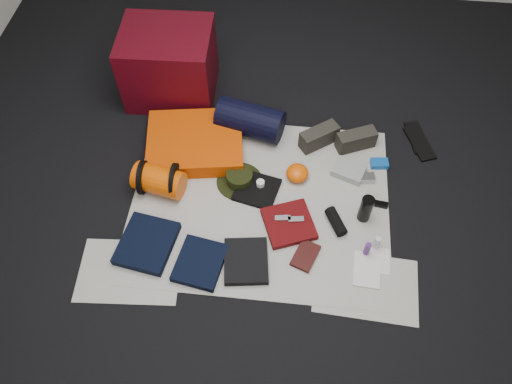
# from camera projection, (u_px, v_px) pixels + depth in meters

# --- Properties ---
(floor) EXTENTS (4.50, 4.50, 0.02)m
(floor) POSITION_uv_depth(u_px,v_px,m) (260.00, 203.00, 3.14)
(floor) COLOR black
(floor) RESTS_ON ground
(newspaper_mat) EXTENTS (1.60, 1.30, 0.01)m
(newspaper_mat) POSITION_uv_depth(u_px,v_px,m) (260.00, 202.00, 3.13)
(newspaper_mat) COLOR beige
(newspaper_mat) RESTS_ON floor
(newspaper_sheet_front_left) EXTENTS (0.61, 0.44, 0.00)m
(newspaper_sheet_front_left) POSITION_uv_depth(u_px,v_px,m) (130.00, 271.00, 2.86)
(newspaper_sheet_front_left) COLOR beige
(newspaper_sheet_front_left) RESTS_ON floor
(newspaper_sheet_front_right) EXTENTS (0.60, 0.43, 0.00)m
(newspaper_sheet_front_right) POSITION_uv_depth(u_px,v_px,m) (366.00, 286.00, 2.81)
(newspaper_sheet_front_right) COLOR beige
(newspaper_sheet_front_right) RESTS_ON floor
(red_cabinet) EXTENTS (0.63, 0.53, 0.51)m
(red_cabinet) POSITION_uv_depth(u_px,v_px,m) (169.00, 64.00, 3.47)
(red_cabinet) COLOR #44050E
(red_cabinet) RESTS_ON floor
(sleeping_pad) EXTENTS (0.70, 0.60, 0.11)m
(sleeping_pad) POSITION_uv_depth(u_px,v_px,m) (195.00, 143.00, 3.32)
(sleeping_pad) COLOR #CE4002
(sleeping_pad) RESTS_ON newspaper_mat
(stuff_sack) EXTENTS (0.34, 0.24, 0.18)m
(stuff_sack) POSITION_uv_depth(u_px,v_px,m) (159.00, 180.00, 3.11)
(stuff_sack) COLOR #D54B03
(stuff_sack) RESTS_ON newspaper_mat
(sack_strap_left) EXTENTS (0.02, 0.22, 0.22)m
(sack_strap_left) POSITION_uv_depth(u_px,v_px,m) (143.00, 177.00, 3.10)
(sack_strap_left) COLOR black
(sack_strap_left) RESTS_ON newspaper_mat
(sack_strap_right) EXTENTS (0.02, 0.22, 0.22)m
(sack_strap_right) POSITION_uv_depth(u_px,v_px,m) (174.00, 180.00, 3.09)
(sack_strap_right) COLOR black
(sack_strap_right) RESTS_ON newspaper_mat
(navy_duffel) EXTENTS (0.48, 0.33, 0.23)m
(navy_duffel) POSITION_uv_depth(u_px,v_px,m) (250.00, 120.00, 3.36)
(navy_duffel) COLOR black
(navy_duffel) RESTS_ON newspaper_mat
(boonie_brim) EXTENTS (0.35, 0.35, 0.01)m
(boonie_brim) POSITION_uv_depth(u_px,v_px,m) (240.00, 181.00, 3.21)
(boonie_brim) COLOR black
(boonie_brim) RESTS_ON newspaper_mat
(boonie_crown) EXTENTS (0.17, 0.17, 0.08)m
(boonie_crown) POSITION_uv_depth(u_px,v_px,m) (239.00, 177.00, 3.17)
(boonie_crown) COLOR black
(boonie_crown) RESTS_ON boonie_brim
(hiking_boot_left) EXTENTS (0.27, 0.24, 0.13)m
(hiking_boot_left) POSITION_uv_depth(u_px,v_px,m) (319.00, 137.00, 3.34)
(hiking_boot_left) COLOR #2C2922
(hiking_boot_left) RESTS_ON newspaper_mat
(hiking_boot_right) EXTENTS (0.28, 0.19, 0.13)m
(hiking_boot_right) POSITION_uv_depth(u_px,v_px,m) (356.00, 140.00, 3.32)
(hiking_boot_right) COLOR #2C2922
(hiking_boot_right) RESTS_ON newspaper_mat
(flip_flop_left) EXTENTS (0.16, 0.29, 0.02)m
(flip_flop_left) POSITION_uv_depth(u_px,v_px,m) (417.00, 138.00, 3.42)
(flip_flop_left) COLOR black
(flip_flop_left) RESTS_ON floor
(flip_flop_right) EXTENTS (0.21, 0.32, 0.02)m
(flip_flop_right) POSITION_uv_depth(u_px,v_px,m) (420.00, 143.00, 3.39)
(flip_flop_right) COLOR black
(flip_flop_right) RESTS_ON floor
(trousers_navy_a) EXTENTS (0.35, 0.39, 0.05)m
(trousers_navy_a) POSITION_uv_depth(u_px,v_px,m) (147.00, 243.00, 2.93)
(trousers_navy_a) COLOR black
(trousers_navy_a) RESTS_ON newspaper_mat
(trousers_navy_b) EXTENTS (0.30, 0.33, 0.05)m
(trousers_navy_b) POSITION_uv_depth(u_px,v_px,m) (200.00, 263.00, 2.86)
(trousers_navy_b) COLOR black
(trousers_navy_b) RESTS_ON newspaper_mat
(trousers_charcoal) EXTENTS (0.29, 0.32, 0.04)m
(trousers_charcoal) POSITION_uv_depth(u_px,v_px,m) (246.00, 261.00, 2.87)
(trousers_charcoal) COLOR black
(trousers_charcoal) RESTS_ON newspaper_mat
(black_tshirt) EXTENTS (0.31, 0.30, 0.03)m
(black_tshirt) POSITION_uv_depth(u_px,v_px,m) (257.00, 190.00, 3.16)
(black_tshirt) COLOR black
(black_tshirt) RESTS_ON newspaper_mat
(red_shirt) EXTENTS (0.37, 0.37, 0.04)m
(red_shirt) POSITION_uv_depth(u_px,v_px,m) (289.00, 224.00, 3.01)
(red_shirt) COLOR #4F080A
(red_shirt) RESTS_ON newspaper_mat
(orange_stuff_sack) EXTENTS (0.16, 0.16, 0.09)m
(orange_stuff_sack) POSITION_uv_depth(u_px,v_px,m) (297.00, 173.00, 3.19)
(orange_stuff_sack) COLOR #D54B03
(orange_stuff_sack) RESTS_ON newspaper_mat
(first_aid_pouch) EXTENTS (0.24, 0.21, 0.05)m
(first_aid_pouch) POSITION_uv_depth(u_px,v_px,m) (349.00, 171.00, 3.23)
(first_aid_pouch) COLOR gray
(first_aid_pouch) RESTS_ON newspaper_mat
(water_bottle) EXTENTS (0.09, 0.09, 0.20)m
(water_bottle) POSITION_uv_depth(u_px,v_px,m) (366.00, 209.00, 2.98)
(water_bottle) COLOR black
(water_bottle) RESTS_ON newspaper_mat
(speaker) EXTENTS (0.14, 0.19, 0.07)m
(speaker) POSITION_uv_depth(u_px,v_px,m) (336.00, 222.00, 3.00)
(speaker) COLOR black
(speaker) RESTS_ON newspaper_mat
(compact_camera) EXTENTS (0.11, 0.08, 0.04)m
(compact_camera) POSITION_uv_depth(u_px,v_px,m) (366.00, 178.00, 3.20)
(compact_camera) COLOR #A6A6AB
(compact_camera) RESTS_ON newspaper_mat
(cyan_case) EXTENTS (0.12, 0.08, 0.04)m
(cyan_case) POSITION_uv_depth(u_px,v_px,m) (379.00, 164.00, 3.27)
(cyan_case) COLOR #0F4B96
(cyan_case) RESTS_ON newspaper_mat
(toiletry_purple) EXTENTS (0.05, 0.05, 0.11)m
(toiletry_purple) POSITION_uv_depth(u_px,v_px,m) (367.00, 249.00, 2.88)
(toiletry_purple) COLOR #4D2067
(toiletry_purple) RESTS_ON newspaper_mat
(toiletry_clear) EXTENTS (0.04, 0.04, 0.10)m
(toiletry_clear) POSITION_uv_depth(u_px,v_px,m) (377.00, 243.00, 2.90)
(toiletry_clear) COLOR silver
(toiletry_clear) RESTS_ON newspaper_mat
(paperback_book) EXTENTS (0.18, 0.22, 0.03)m
(paperback_book) POSITION_uv_depth(u_px,v_px,m) (305.00, 256.00, 2.90)
(paperback_book) COLOR black
(paperback_book) RESTS_ON newspaper_mat
(map_booklet) EXTENTS (0.16, 0.23, 0.01)m
(map_booklet) POSITION_uv_depth(u_px,v_px,m) (367.00, 270.00, 2.86)
(map_booklet) COLOR silver
(map_booklet) RESTS_ON newspaper_mat
(map_printout) EXTENTS (0.14, 0.17, 0.01)m
(map_printout) POSITION_uv_depth(u_px,v_px,m) (378.00, 261.00, 2.89)
(map_printout) COLOR silver
(map_printout) RESTS_ON newspaper_mat
(sunglasses) EXTENTS (0.10, 0.05, 0.02)m
(sunglasses) POSITION_uv_depth(u_px,v_px,m) (380.00, 204.00, 3.10)
(sunglasses) COLOR black
(sunglasses) RESTS_ON newspaper_mat
(key_cluster) EXTENTS (0.08, 0.08, 0.01)m
(key_cluster) POSITION_uv_depth(u_px,v_px,m) (134.00, 260.00, 2.89)
(key_cluster) COLOR #A6A6AB
(key_cluster) RESTS_ON newspaper_mat
(tape_roll) EXTENTS (0.05, 0.05, 0.04)m
(tape_roll) POSITION_uv_depth(u_px,v_px,m) (260.00, 183.00, 3.15)
(tape_roll) COLOR silver
(tape_roll) RESTS_ON black_tshirt
(energy_bar_a) EXTENTS (0.10, 0.05, 0.01)m
(energy_bar_a) POSITION_uv_depth(u_px,v_px,m) (283.00, 218.00, 3.01)
(energy_bar_a) COLOR #A6A6AB
(energy_bar_a) RESTS_ON red_shirt
(energy_bar_b) EXTENTS (0.10, 0.05, 0.01)m
(energy_bar_b) POSITION_uv_depth(u_px,v_px,m) (296.00, 219.00, 3.00)
(energy_bar_b) COLOR #A6A6AB
(energy_bar_b) RESTS_ON red_shirt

